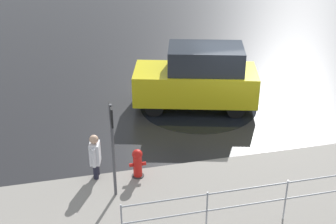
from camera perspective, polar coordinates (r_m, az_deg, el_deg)
The scene contains 8 objects.
ground_plane at distance 15.26m, azimuth 8.68°, elevation 0.06°, with size 60.00×60.00×0.00m, color black.
kerb_strip at distance 12.01m, azimuth 15.98°, elevation -8.60°, with size 24.00×3.20×0.04m, color gray.
moving_hatchback at distance 15.03m, azimuth 3.68°, elevation 4.21°, with size 4.22×2.70×2.06m.
fire_hydrant at distance 11.69m, azimuth -3.73°, elevation -6.32°, with size 0.42×0.31×0.80m.
pedestrian at distance 11.63m, azimuth -8.88°, elevation -5.14°, with size 0.31×0.56×1.22m.
metal_railing at distance 10.83m, azimuth 18.47°, elevation -8.75°, with size 8.90×0.04×1.05m.
sign_post at distance 10.47m, azimuth -6.80°, elevation -3.14°, with size 0.07×0.44×2.40m.
puddle_patch at distance 15.48m, azimuth 3.68°, elevation 0.74°, with size 3.83×3.83×0.01m, color black.
Camera 1 is at (5.35, 12.60, 6.74)m, focal length 50.00 mm.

